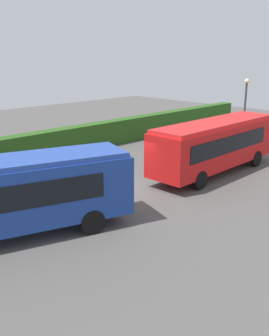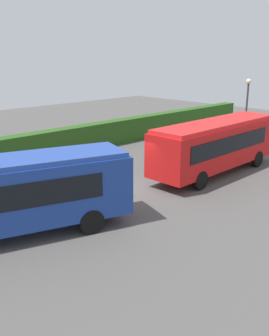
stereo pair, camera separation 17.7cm
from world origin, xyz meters
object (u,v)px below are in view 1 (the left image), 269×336
Objects in this scene: bus_blue at (8,194)px; lamppost at (245,105)px; bus_red at (216,143)px; person_right at (59,190)px.

lamppost is at bearing 22.00° from bus_blue.
bus_blue reaches higher than bus_red.
bus_red is at bearing -65.37° from person_right.
bus_red is at bearing -163.08° from lamppost.
lamppost is (19.25, 1.31, 1.42)m from bus_blue.
person_right is (2.97, 1.19, -0.93)m from bus_blue.
bus_blue is 1.89× the size of lamppost.
person_right is 0.33× the size of lamppost.
lamppost reaches higher than person_right.
bus_red reaches higher than person_right.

